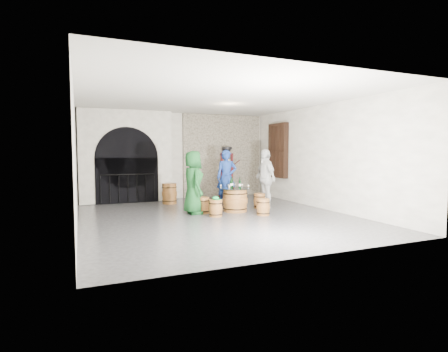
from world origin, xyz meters
name	(u,v)px	position (x,y,z in m)	size (l,w,h in m)	color
ground	(216,216)	(0.00, 0.00, 0.00)	(8.00, 8.00, 0.00)	#2F2F31
wall_back	(178,156)	(0.00, 4.00, 1.60)	(8.00, 8.00, 0.00)	silver
wall_front	(305,161)	(0.00, -4.00, 1.60)	(8.00, 8.00, 0.00)	silver
wall_left	(75,159)	(-3.50, 0.00, 1.60)	(8.00, 8.00, 0.00)	silver
wall_right	(322,157)	(3.50, 0.00, 1.60)	(8.00, 8.00, 0.00)	silver
ceiling	(216,97)	(0.00, 0.00, 3.20)	(8.00, 8.00, 0.00)	beige
stone_facing_panel	(222,156)	(1.80, 3.94, 1.60)	(3.20, 0.12, 3.18)	gray
arched_opening	(126,157)	(-1.90, 3.74, 1.58)	(3.10, 0.60, 3.19)	silver
shuttered_window	(278,151)	(3.38, 2.40, 1.80)	(0.23, 1.10, 2.00)	black
barrel_table	(235,200)	(0.80, 0.53, 0.34)	(0.89, 0.89, 0.69)	brown
barrel_stool_left	(203,205)	(-0.18, 0.60, 0.23)	(0.39, 0.39, 0.46)	brown
barrel_stool_far	(228,199)	(1.00, 1.49, 0.23)	(0.39, 0.39, 0.46)	brown
barrel_stool_right	(260,201)	(1.75, 0.78, 0.23)	(0.39, 0.39, 0.46)	brown
barrel_stool_near_right	(263,207)	(1.26, -0.33, 0.23)	(0.39, 0.39, 0.46)	brown
barrel_stool_near_left	(216,208)	(-0.02, 0.00, 0.23)	(0.39, 0.39, 0.46)	brown
green_cap	(216,198)	(-0.02, 0.00, 0.50)	(0.23, 0.18, 0.10)	#0C8B3A
person_green	(193,182)	(-0.46, 0.62, 0.89)	(0.87, 0.57, 1.79)	#12421A
person_blue	(227,178)	(1.05, 1.77, 0.91)	(0.66, 0.44, 1.82)	navy
person_white	(265,178)	(1.98, 0.84, 0.92)	(1.08, 0.45, 1.84)	silver
wine_bottle_left	(231,184)	(0.69, 0.58, 0.82)	(0.08, 0.08, 0.32)	black
wine_bottle_center	(240,184)	(0.89, 0.40, 0.82)	(0.08, 0.08, 0.32)	black
wine_bottle_right	(232,183)	(0.78, 0.71, 0.82)	(0.08, 0.08, 0.32)	black
tasting_glass_a	(229,187)	(0.54, 0.35, 0.74)	(0.05, 0.05, 0.10)	#B97224
tasting_glass_b	(242,186)	(1.07, 0.63, 0.74)	(0.05, 0.05, 0.10)	#B97224
tasting_glass_c	(229,186)	(0.67, 0.70, 0.74)	(0.05, 0.05, 0.10)	#B97224
tasting_glass_d	(235,185)	(0.92, 0.79, 0.74)	(0.05, 0.05, 0.10)	#B97224
tasting_glass_e	(248,187)	(1.12, 0.29, 0.74)	(0.05, 0.05, 0.10)	#B97224
tasting_glass_f	(221,186)	(0.41, 0.70, 0.74)	(0.05, 0.05, 0.10)	#B97224
side_barrel	(169,194)	(-0.61, 2.80, 0.34)	(0.52, 0.52, 0.69)	brown
corking_press	(227,168)	(1.84, 3.59, 1.13)	(0.81, 0.47, 1.94)	#460B0C
control_box	(229,162)	(2.05, 3.86, 1.35)	(0.18, 0.10, 0.22)	silver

